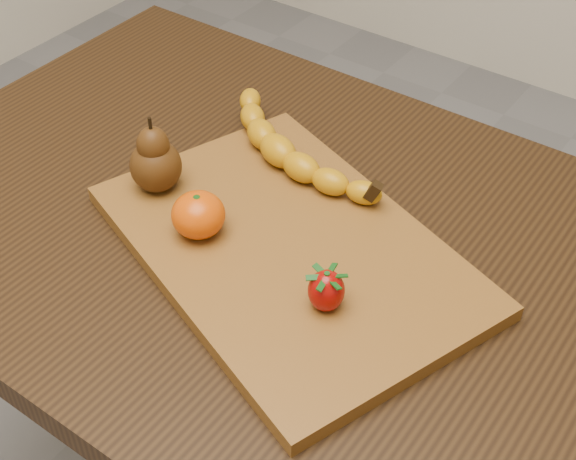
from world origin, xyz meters
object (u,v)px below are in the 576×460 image
Objects in this scene: mandarin at (198,215)px; table at (262,274)px; pear at (154,154)px; cutting_board at (288,249)px.

table is at bearing 70.42° from mandarin.
mandarin is at bearing -20.02° from pear.
pear is (-0.13, -0.04, 0.17)m from table.
table is 9.98× the size of pear.
cutting_board is 0.20m from pear.
table is 0.13m from cutting_board.
table is at bearing 172.63° from cutting_board.
cutting_board is at bearing -27.47° from table.
mandarin reaches higher than cutting_board.
pear is at bearing -157.21° from cutting_board.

